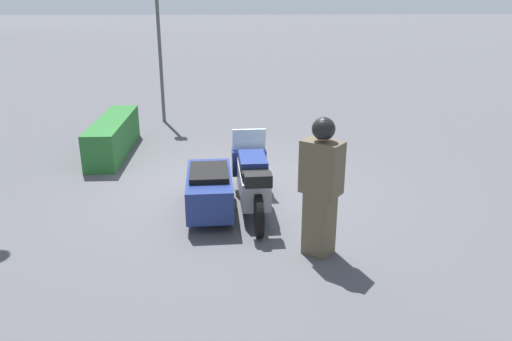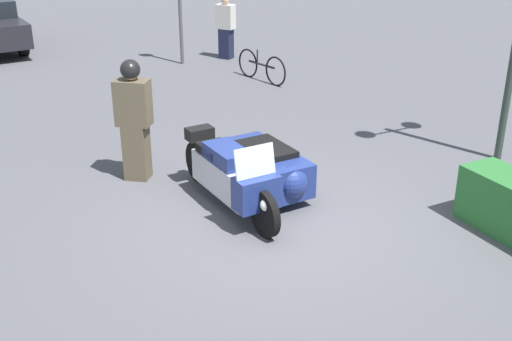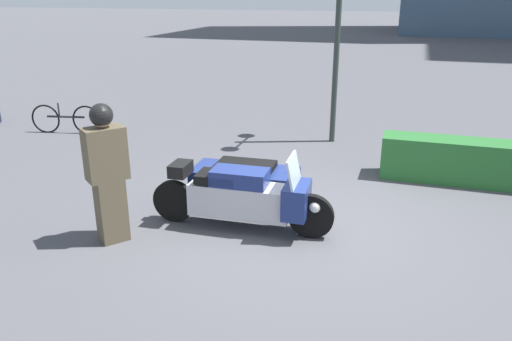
% 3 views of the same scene
% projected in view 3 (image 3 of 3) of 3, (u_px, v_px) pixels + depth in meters
% --- Properties ---
extents(ground_plane, '(160.00, 160.00, 0.00)m').
position_uv_depth(ground_plane, '(298.00, 226.00, 7.18)').
color(ground_plane, '#4C4C51').
extents(police_motorcycle, '(2.63, 1.34, 1.15)m').
position_uv_depth(police_motorcycle, '(249.00, 189.00, 7.29)').
color(police_motorcycle, black).
rests_on(police_motorcycle, ground).
extents(officer_rider, '(0.56, 0.59, 1.88)m').
position_uv_depth(officer_rider, '(107.00, 171.00, 6.46)').
color(officer_rider, brown).
rests_on(officer_rider, ground).
extents(hedge_bush_curbside, '(2.83, 0.62, 0.76)m').
position_uv_depth(hedge_bush_curbside, '(465.00, 162.00, 8.69)').
color(hedge_bush_curbside, '#28662D').
rests_on(hedge_bush_curbside, ground).
extents(bicycle_parked, '(1.67, 0.39, 0.74)m').
position_uv_depth(bicycle_parked, '(66.00, 119.00, 11.75)').
color(bicycle_parked, black).
rests_on(bicycle_parked, ground).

